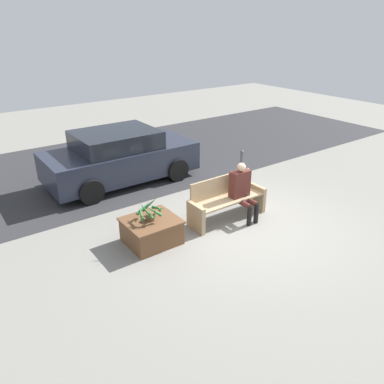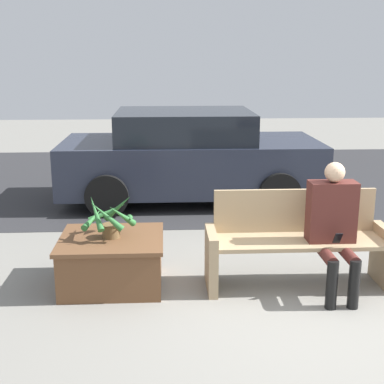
{
  "view_description": "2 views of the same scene",
  "coord_description": "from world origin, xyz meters",
  "px_view_note": "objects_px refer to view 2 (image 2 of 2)",
  "views": [
    {
      "loc": [
        -5.04,
        -5.06,
        3.99
      ],
      "look_at": [
        -0.95,
        0.6,
        0.82
      ],
      "focal_mm": 35.0,
      "sensor_mm": 36.0,
      "label": 1
    },
    {
      "loc": [
        -1.41,
        -4.46,
        2.25
      ],
      "look_at": [
        -1.14,
        0.71,
        0.92
      ],
      "focal_mm": 50.0,
      "sensor_mm": 36.0,
      "label": 2
    }
  ],
  "objects_px": {
    "planter_box": "(112,259)",
    "potted_plant": "(111,219)",
    "person_seated": "(334,222)",
    "bench": "(298,242)",
    "parked_car": "(189,156)"
  },
  "relations": [
    {
      "from": "planter_box",
      "to": "potted_plant",
      "type": "relative_size",
      "value": 1.9
    },
    {
      "from": "person_seated",
      "to": "potted_plant",
      "type": "distance_m",
      "value": 2.16
    },
    {
      "from": "person_seated",
      "to": "planter_box",
      "type": "bearing_deg",
      "value": 173.08
    },
    {
      "from": "bench",
      "to": "potted_plant",
      "type": "relative_size",
      "value": 3.4
    },
    {
      "from": "bench",
      "to": "planter_box",
      "type": "distance_m",
      "value": 1.86
    },
    {
      "from": "potted_plant",
      "to": "parked_car",
      "type": "relative_size",
      "value": 0.13
    },
    {
      "from": "planter_box",
      "to": "potted_plant",
      "type": "bearing_deg",
      "value": 97.57
    },
    {
      "from": "person_seated",
      "to": "parked_car",
      "type": "relative_size",
      "value": 0.32
    },
    {
      "from": "potted_plant",
      "to": "parked_car",
      "type": "height_order",
      "value": "parked_car"
    },
    {
      "from": "bench",
      "to": "planter_box",
      "type": "xyz_separation_m",
      "value": [
        -1.85,
        0.07,
        -0.18
      ]
    },
    {
      "from": "person_seated",
      "to": "planter_box",
      "type": "xyz_separation_m",
      "value": [
        -2.14,
        0.26,
        -0.44
      ]
    },
    {
      "from": "planter_box",
      "to": "potted_plant",
      "type": "xyz_separation_m",
      "value": [
        -0.0,
        0.01,
        0.42
      ]
    },
    {
      "from": "bench",
      "to": "person_seated",
      "type": "relative_size",
      "value": 1.43
    },
    {
      "from": "bench",
      "to": "parked_car",
      "type": "bearing_deg",
      "value": 105.61
    },
    {
      "from": "bench",
      "to": "person_seated",
      "type": "distance_m",
      "value": 0.43
    }
  ]
}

